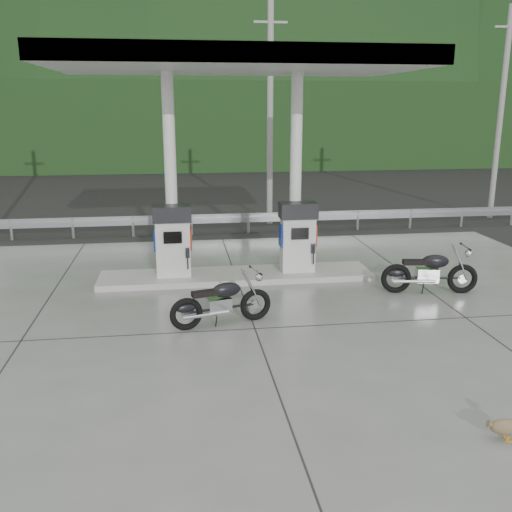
{
  "coord_description": "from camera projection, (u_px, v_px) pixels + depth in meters",
  "views": [
    {
      "loc": [
        -1.45,
        -11.59,
        4.34
      ],
      "look_at": [
        0.3,
        1.0,
        1.0
      ],
      "focal_mm": 40.0,
      "sensor_mm": 36.0,
      "label": 1
    }
  ],
  "objects": [
    {
      "name": "duck",
      "position": [
        506.0,
        427.0,
        7.59
      ],
      "size": [
        0.53,
        0.22,
        0.37
      ],
      "primitive_type": null,
      "rotation": [
        0.0,
        0.0,
        -0.15
      ],
      "color": "brown",
      "rests_on": "forecourt_apron"
    },
    {
      "name": "pump_island",
      "position": [
        237.0,
        276.0,
        14.77
      ],
      "size": [
        7.0,
        1.4,
        0.15
      ],
      "primitive_type": "cube",
      "color": "#A29E97",
      "rests_on": "forecourt_apron"
    },
    {
      "name": "motorcycle_right",
      "position": [
        430.0,
        272.0,
        13.53
      ],
      "size": [
        2.22,
        1.0,
        1.01
      ],
      "primitive_type": null,
      "rotation": [
        0.0,
        0.0,
        -0.15
      ],
      "color": "black",
      "rests_on": "forecourt_apron"
    },
    {
      "name": "gas_pump_right",
      "position": [
        298.0,
        237.0,
        14.73
      ],
      "size": [
        0.95,
        0.55,
        1.8
      ],
      "primitive_type": null,
      "color": "silver",
      "rests_on": "pump_island"
    },
    {
      "name": "guardrail",
      "position": [
        220.0,
        214.0,
        19.88
      ],
      "size": [
        26.0,
        0.16,
        1.42
      ],
      "primitive_type": null,
      "color": "gray",
      "rests_on": "ground"
    },
    {
      "name": "tree_band",
      "position": [
        196.0,
        126.0,
        40.37
      ],
      "size": [
        80.0,
        6.0,
        6.0
      ],
      "primitive_type": "cube",
      "color": "black",
      "rests_on": "ground"
    },
    {
      "name": "forecourt_apron",
      "position": [
        249.0,
        312.0,
        12.4
      ],
      "size": [
        18.0,
        14.0,
        0.02
      ],
      "primitive_type": "cube",
      "color": "slate",
      "rests_on": "ground"
    },
    {
      "name": "road",
      "position": [
        214.0,
        215.0,
        23.41
      ],
      "size": [
        60.0,
        7.0,
        0.01
      ],
      "primitive_type": "cube",
      "color": "black",
      "rests_on": "ground"
    },
    {
      "name": "gas_pump_left",
      "position": [
        173.0,
        241.0,
        14.31
      ],
      "size": [
        0.95,
        0.55,
        1.8
      ],
      "primitive_type": null,
      "color": "silver",
      "rests_on": "pump_island"
    },
    {
      "name": "canopy_roof",
      "position": [
        235.0,
        61.0,
        13.43
      ],
      "size": [
        8.5,
        5.0,
        0.4
      ],
      "primitive_type": "cube",
      "color": "white",
      "rests_on": "canopy_column_left"
    },
    {
      "name": "canopy_column_right",
      "position": [
        296.0,
        173.0,
        14.71
      ],
      "size": [
        0.3,
        0.3,
        5.0
      ],
      "primitive_type": "cylinder",
      "color": "white",
      "rests_on": "pump_island"
    },
    {
      "name": "utility_pole_c",
      "position": [
        500.0,
        116.0,
        21.95
      ],
      "size": [
        0.22,
        0.22,
        8.0
      ],
      "primitive_type": "cylinder",
      "color": "gray",
      "rests_on": "ground"
    },
    {
      "name": "utility_pole_b",
      "position": [
        270.0,
        116.0,
        20.75
      ],
      "size": [
        0.22,
        0.22,
        8.0
      ],
      "primitive_type": "cylinder",
      "color": "gray",
      "rests_on": "ground"
    },
    {
      "name": "forested_hills",
      "position": [
        187.0,
        143.0,
        69.87
      ],
      "size": [
        100.0,
        40.0,
        140.0
      ],
      "primitive_type": null,
      "color": "black",
      "rests_on": "ground"
    },
    {
      "name": "ground",
      "position": [
        249.0,
        312.0,
        12.4
      ],
      "size": [
        160.0,
        160.0,
        0.0
      ],
      "primitive_type": "plane",
      "color": "black",
      "rests_on": "ground"
    },
    {
      "name": "canopy_column_left",
      "position": [
        171.0,
        175.0,
        14.28
      ],
      "size": [
        0.3,
        0.3,
        5.0
      ],
      "primitive_type": "cylinder",
      "color": "white",
      "rests_on": "pump_island"
    },
    {
      "name": "motorcycle_left",
      "position": [
        222.0,
        302.0,
        11.54
      ],
      "size": [
        2.11,
        1.11,
        0.95
      ],
      "primitive_type": null,
      "rotation": [
        0.0,
        0.0,
        0.25
      ],
      "color": "black",
      "rests_on": "forecourt_apron"
    }
  ]
}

